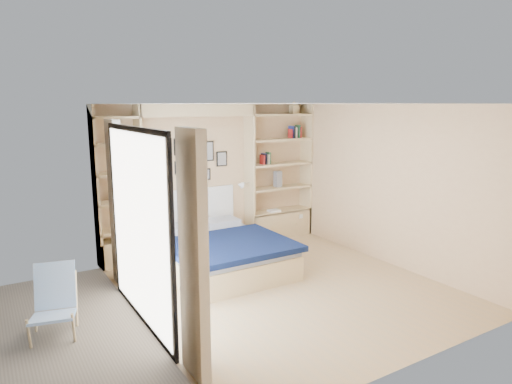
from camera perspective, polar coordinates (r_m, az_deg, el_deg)
ground at (r=6.49m, az=3.31°, el=-11.72°), size 4.50×4.50×0.00m
room_shell at (r=7.25m, az=-5.97°, el=-0.41°), size 4.50×4.50×4.50m
bed at (r=7.04m, az=-4.72°, el=-7.48°), size 1.76×2.26×1.07m
photo_gallery at (r=7.78m, az=-8.73°, el=4.22°), size 1.48×0.02×0.82m
reading_lamps at (r=7.71m, az=-6.94°, el=0.42°), size 1.92×0.12×0.15m
shelf_decor at (r=8.36m, az=1.60°, el=5.43°), size 3.51×0.23×2.03m
deck_chair at (r=5.60m, az=-23.92°, el=-12.44°), size 0.62×0.84×0.76m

